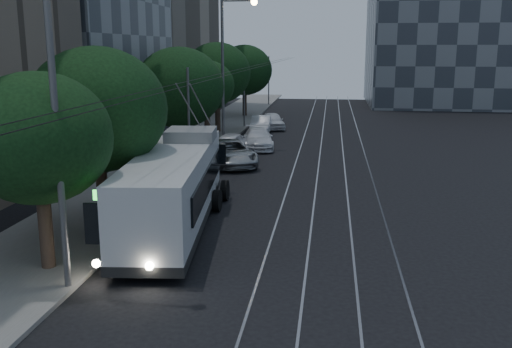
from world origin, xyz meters
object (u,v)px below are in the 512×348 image
at_px(pickup_silver, 230,153).
at_px(streetlamp_far, 229,58).
at_px(car_white_b, 258,139).
at_px(car_white_c, 261,125).
at_px(streetlamp_near, 67,80).
at_px(trolleybus, 175,187).
at_px(car_white_a, 229,144).
at_px(car_white_d, 273,121).

relative_size(pickup_silver, streetlamp_far, 0.52).
bearing_deg(streetlamp_far, car_white_b, -0.06).
height_order(car_white_c, streetlamp_near, streetlamp_near).
height_order(trolleybus, car_white_a, trolleybus).
height_order(car_white_c, streetlamp_far, streetlamp_far).
bearing_deg(car_white_a, streetlamp_near, -84.49).
height_order(pickup_silver, streetlamp_far, streetlamp_far).
bearing_deg(streetlamp_near, pickup_silver, 86.55).
bearing_deg(trolleybus, car_white_b, 81.21).
bearing_deg(car_white_a, pickup_silver, -71.85).
bearing_deg(car_white_b, car_white_d, 80.65).
xyz_separation_m(car_white_c, car_white_d, (0.72, 2.69, -0.01)).
bearing_deg(car_white_a, trolleybus, -80.84).
distance_m(car_white_a, car_white_c, 10.12).
bearing_deg(streetlamp_near, car_white_a, 88.74).
bearing_deg(car_white_b, streetlamp_near, -104.15).
bearing_deg(car_white_b, car_white_c, 86.25).
distance_m(car_white_a, streetlamp_far, 6.28).
bearing_deg(car_white_a, streetlamp_far, 106.55).
xyz_separation_m(pickup_silver, streetlamp_near, (-1.13, -18.80, 5.41)).
height_order(car_white_b, streetlamp_far, streetlamp_far).
bearing_deg(streetlamp_near, trolleybus, 79.94).
bearing_deg(streetlamp_far, car_white_a, -80.22).
bearing_deg(streetlamp_near, car_white_b, 85.20).
relative_size(trolleybus, car_white_d, 2.86).
height_order(pickup_silver, car_white_a, pickup_silver).
relative_size(pickup_silver, car_white_c, 1.24).
height_order(car_white_b, streetlamp_near, streetlamp_near).
relative_size(trolleybus, streetlamp_far, 1.14).
bearing_deg(streetlamp_near, streetlamp_far, 89.99).
height_order(trolleybus, car_white_b, trolleybus).
distance_m(car_white_c, car_white_d, 2.78).
xyz_separation_m(car_white_b, streetlamp_far, (-2.08, 0.00, 5.61)).
distance_m(pickup_silver, car_white_c, 13.31).
distance_m(car_white_a, car_white_d, 12.88).
bearing_deg(trolleybus, pickup_silver, 84.17).
height_order(pickup_silver, car_white_b, pickup_silver).
height_order(trolleybus, car_white_d, trolleybus).
xyz_separation_m(car_white_a, streetlamp_near, (-0.48, -22.03, 5.45)).
xyz_separation_m(pickup_silver, car_white_d, (0.95, 16.00, -0.04)).
height_order(car_white_c, car_white_d, car_white_c).
xyz_separation_m(car_white_d, streetlamp_far, (-2.08, -10.00, 5.61)).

